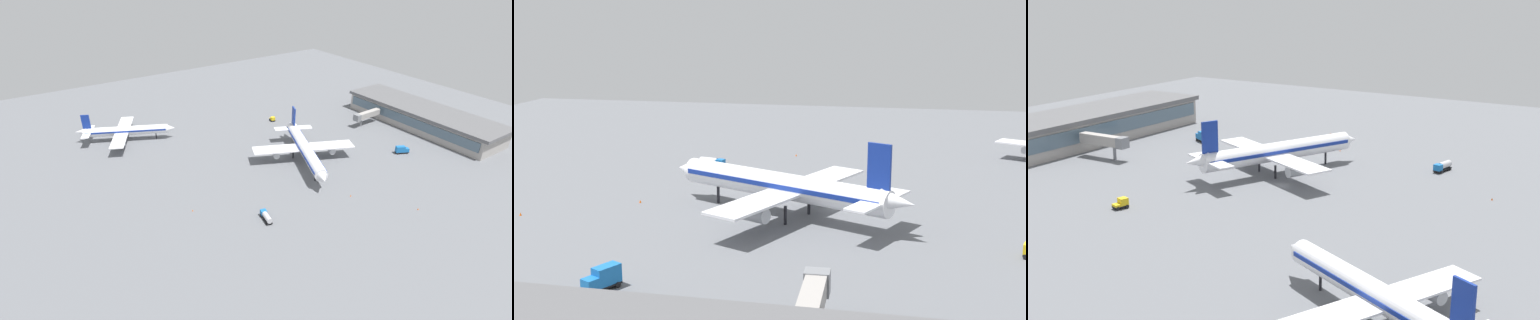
% 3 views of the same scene
% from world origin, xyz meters
% --- Properties ---
extents(ground, '(288.00, 288.00, 0.00)m').
position_xyz_m(ground, '(0.00, 0.00, 0.00)').
color(ground, slate).
extents(airplane_taxiing, '(49.48, 41.01, 15.97)m').
position_xyz_m(airplane_taxiing, '(-8.39, -7.09, 5.81)').
color(airplane_taxiing, white).
rests_on(airplane_taxiing, ground).
extents(catering_truck, '(4.22, 5.86, 3.30)m').
position_xyz_m(catering_truck, '(-26.25, -45.97, 1.70)').
color(catering_truck, black).
rests_on(catering_truck, ground).
extents(fuel_truck, '(6.56, 3.27, 2.50)m').
position_xyz_m(fuel_truck, '(-33.01, 29.03, 1.39)').
color(fuel_truck, black).
rests_on(fuel_truck, ground).
extents(jet_bridge, '(3.43, 16.47, 6.74)m').
position_xyz_m(jet_bridge, '(4.00, -56.51, 5.12)').
color(jet_bridge, '#9E9993').
rests_on(jet_bridge, ground).
extents(safety_cone_near_gate, '(0.44, 0.44, 0.60)m').
position_xyz_m(safety_cone_near_gate, '(-15.39, 46.67, 0.30)').
color(safety_cone_near_gate, '#EA590C').
rests_on(safety_cone_near_gate, ground).
extents(safety_cone_mid_apron, '(0.44, 0.44, 0.60)m').
position_xyz_m(safety_cone_mid_apron, '(-38.17, -3.83, 0.30)').
color(safety_cone_mid_apron, '#EA590C').
rests_on(safety_cone_mid_apron, ground).
extents(safety_cone_far_side, '(0.44, 0.44, 0.60)m').
position_xyz_m(safety_cone_far_side, '(-56.60, -16.73, 0.30)').
color(safety_cone_far_side, '#EA590C').
rests_on(safety_cone_far_side, ground).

